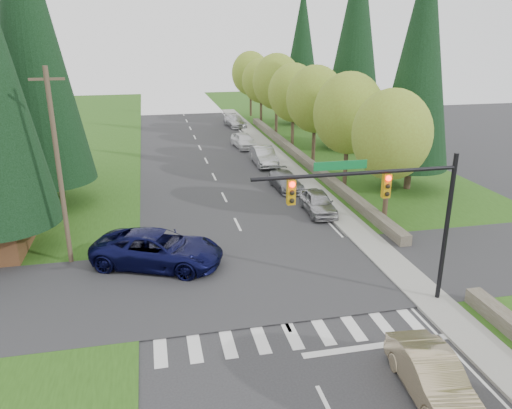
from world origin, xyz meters
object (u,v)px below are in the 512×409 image
object	(u,v)px
parked_car_b	(286,181)
parked_car_e	(235,121)
suv_navy	(158,249)
parked_car_a	(318,202)
sedan_champagne	(432,377)
parked_car_d	(244,140)
parked_car_c	(264,156)

from	to	relation	value
parked_car_b	parked_car_e	world-z (taller)	parked_car_e
suv_navy	parked_car_a	size ratio (longest dim) A/B	1.53
sedan_champagne	parked_car_e	distance (m)	49.57
suv_navy	parked_car_d	size ratio (longest dim) A/B	1.46
sedan_champagne	parked_car_a	world-z (taller)	sedan_champagne
parked_car_a	parked_car_d	distance (m)	20.14
sedan_champagne	parked_car_a	xyz separation A→B (m)	(2.06, 17.57, -0.01)
suv_navy	parked_car_a	distance (m)	12.07
parked_car_d	parked_car_a	bearing A→B (deg)	-92.85
sedan_champagne	parked_car_d	bearing A→B (deg)	93.34
sedan_champagne	parked_car_c	bearing A→B (deg)	92.11
parked_car_b	parked_car_c	xyz separation A→B (m)	(0.01, 7.45, 0.17)
parked_car_e	sedan_champagne	bearing A→B (deg)	-99.66
sedan_champagne	parked_car_e	bearing A→B (deg)	92.33
parked_car_b	parked_car_c	bearing A→B (deg)	86.28
parked_car_d	parked_car_c	bearing A→B (deg)	-92.22
parked_car_a	parked_car_b	bearing A→B (deg)	98.94
suv_navy	parked_car_d	bearing A→B (deg)	2.56
parked_car_b	parked_car_c	distance (m)	7.46
parked_car_d	parked_car_e	bearing A→B (deg)	78.28
sedan_champagne	parked_car_c	world-z (taller)	parked_car_c
parked_car_a	sedan_champagne	bearing A→B (deg)	-94.69
parked_car_c	sedan_champagne	bearing A→B (deg)	-92.71
suv_navy	parked_car_a	xyz separation A→B (m)	(10.60, 5.76, -0.19)
suv_navy	parked_car_d	world-z (taller)	suv_navy
parked_car_a	parked_car_c	world-z (taller)	parked_car_c
parked_car_b	parked_car_d	size ratio (longest dim) A/B	0.97
sedan_champagne	parked_car_c	size ratio (longest dim) A/B	0.92
parked_car_d	sedan_champagne	bearing A→B (deg)	-97.51
parked_car_b	parked_car_e	distance (m)	26.40
parked_car_a	parked_car_e	world-z (taller)	parked_car_a
suv_navy	parked_car_c	bearing A→B (deg)	-5.26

